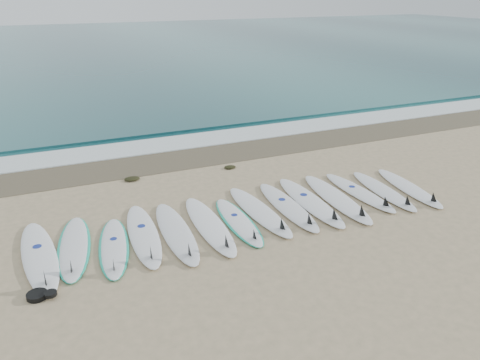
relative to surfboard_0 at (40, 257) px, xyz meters
name	(u,v)px	position (x,y,z in m)	size (l,w,h in m)	color
ground	(249,217)	(4.13, 0.03, -0.06)	(120.00, 120.00, 0.00)	tan
ocean	(80,48)	(4.13, 32.53, -0.05)	(120.00, 55.00, 0.03)	#1F585C
wet_sand_band	(189,157)	(4.13, 4.13, -0.06)	(120.00, 1.80, 0.01)	brown
foam_band	(175,143)	(4.13, 5.53, -0.04)	(120.00, 1.40, 0.04)	silver
wave_crest	(163,130)	(4.13, 7.03, -0.01)	(120.00, 1.00, 0.10)	#1F585C
surfboard_0	(40,257)	(0.00, 0.00, 0.00)	(0.78, 2.85, 0.36)	white
surfboard_1	(74,247)	(0.60, 0.14, -0.02)	(0.92, 2.55, 0.32)	white
surfboard_2	(114,247)	(1.28, -0.15, -0.02)	(0.91, 2.38, 0.29)	white
surfboard_3	(144,235)	(1.90, 0.05, 0.00)	(0.77, 2.73, 0.34)	white
surfboard_4	(177,233)	(2.51, -0.12, 0.00)	(0.68, 2.75, 0.35)	silver
surfboard_5	(210,226)	(3.21, -0.11, 0.00)	(0.65, 2.78, 0.35)	white
surfboard_6	(239,222)	(3.83, -0.15, -0.02)	(0.64, 2.34, 0.30)	white
surfboard_7	(260,212)	(4.42, 0.06, 0.00)	(0.65, 2.73, 0.35)	white
surfboard_8	(289,207)	(5.10, 0.03, 0.00)	(0.67, 2.71, 0.34)	silver
surfboard_9	(311,202)	(5.68, 0.03, 0.00)	(0.72, 2.87, 0.36)	white
surfboard_10	(338,199)	(6.33, -0.06, 0.00)	(0.81, 2.90, 0.37)	white
surfboard_11	(360,193)	(7.03, 0.03, -0.01)	(0.58, 2.54, 0.32)	white
surfboard_12	(384,191)	(7.61, -0.12, -0.01)	(0.75, 2.53, 0.32)	white
surfboard_13	(410,188)	(8.29, -0.23, -0.01)	(0.84, 2.56, 0.32)	white
seaweed_near	(132,179)	(2.28, 3.09, -0.02)	(0.39, 0.30, 0.08)	black
seaweed_far	(230,167)	(4.88, 2.88, -0.03)	(0.32, 0.25, 0.06)	black
leash_coil	(40,295)	(-0.04, -1.18, -0.01)	(0.46, 0.36, 0.11)	black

